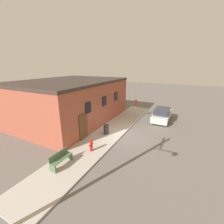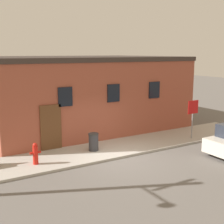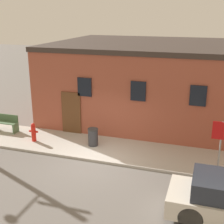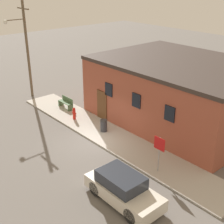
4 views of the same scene
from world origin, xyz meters
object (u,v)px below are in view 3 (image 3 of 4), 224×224
fire_hydrant (34,132)px  stop_sign (221,137)px  trash_bin (93,137)px  bench (5,123)px

fire_hydrant → stop_sign: 8.32m
stop_sign → trash_bin: (-5.42, 0.78, -0.99)m
bench → stop_sign: bearing=-5.9°
fire_hydrant → trash_bin: size_ratio=1.10×
fire_hydrant → trash_bin: bearing=7.9°
fire_hydrant → bench: fire_hydrant is taller
stop_sign → fire_hydrant: bearing=177.3°
stop_sign → trash_bin: 5.56m
fire_hydrant → stop_sign: size_ratio=0.44×
stop_sign → bench: stop_sign is taller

